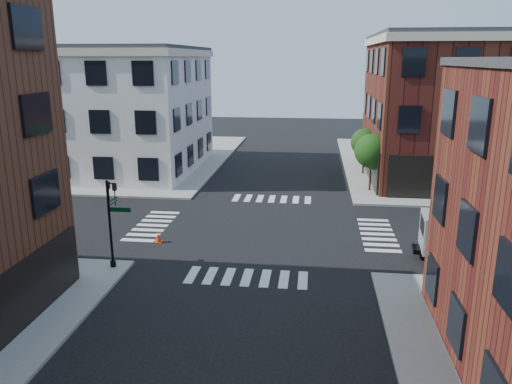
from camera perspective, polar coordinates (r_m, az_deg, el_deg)
The scene contains 9 objects.
ground at distance 30.91m, azimuth 0.70°, elevation -4.33°, with size 120.00×120.00×0.00m, color black.
sidewalk_ne at distance 54.09m, azimuth 26.01°, elevation 2.67°, with size 30.00×30.00×0.15m, color gray.
sidewalk_nw at distance 56.41m, azimuth -18.67°, elevation 3.86°, with size 30.00×30.00×0.15m, color gray.
building_nw at distance 50.33m, azimuth -19.51°, elevation 8.78°, with size 22.00×16.00×11.00m, color silver.
tree_near at distance 39.87m, azimuth 13.17°, elevation 4.40°, with size 2.69×2.69×4.49m.
tree_far at distance 45.80m, azimuth 12.36°, elevation 5.43°, with size 2.43×2.43×4.07m.
signal_pole at distance 25.47m, azimuth -16.16°, elevation -2.47°, with size 1.29×1.24×4.60m.
box_truck at distance 28.24m, azimuth 26.47°, elevation -3.96°, with size 7.94×3.04×3.52m.
traffic_cone at distance 29.29m, azimuth -11.10°, elevation -5.02°, with size 0.43×0.43×0.73m.
Camera 1 is at (3.05, -29.00, 10.27)m, focal length 35.00 mm.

